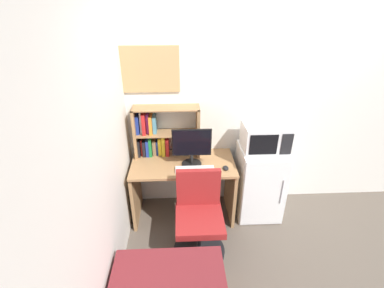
# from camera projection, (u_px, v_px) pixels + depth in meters

# --- Properties ---
(wall_back) EXTENTS (6.40, 0.04, 2.60)m
(wall_back) POSITION_uv_depth(u_px,v_px,m) (299.00, 104.00, 3.19)
(wall_back) COLOR silver
(wall_back) RESTS_ON ground_plane
(wall_left) EXTENTS (0.04, 4.40, 2.60)m
(wall_left) POSITION_uv_depth(u_px,v_px,m) (79.00, 198.00, 1.67)
(wall_left) COLOR silver
(wall_left) RESTS_ON ground_plane
(desk) EXTENTS (1.17, 0.62, 0.75)m
(desk) POSITION_uv_depth(u_px,v_px,m) (183.00, 180.00, 3.20)
(desk) COLOR #997047
(desk) RESTS_ON ground_plane
(hutch_bookshelf) EXTENTS (0.75, 0.22, 0.59)m
(hutch_bookshelf) POSITION_uv_depth(u_px,v_px,m) (158.00, 133.00, 3.14)
(hutch_bookshelf) COLOR #997047
(hutch_bookshelf) RESTS_ON desk
(monitor) EXTENTS (0.43, 0.22, 0.43)m
(monitor) POSITION_uv_depth(u_px,v_px,m) (192.00, 146.00, 2.95)
(monitor) COLOR black
(monitor) RESTS_ON desk
(keyboard) EXTENTS (0.42, 0.12, 0.02)m
(keyboard) POSITION_uv_depth(u_px,v_px,m) (195.00, 169.00, 2.95)
(keyboard) COLOR silver
(keyboard) RESTS_ON desk
(computer_mouse) EXTENTS (0.06, 0.09, 0.03)m
(computer_mouse) POSITION_uv_depth(u_px,v_px,m) (226.00, 168.00, 2.96)
(computer_mouse) COLOR black
(computer_mouse) RESTS_ON desk
(mini_fridge) EXTENTS (0.52, 0.52, 0.90)m
(mini_fridge) POSITION_uv_depth(u_px,v_px,m) (259.00, 182.00, 3.27)
(mini_fridge) COLOR white
(mini_fridge) RESTS_ON ground_plane
(microwave) EXTENTS (0.49, 0.36, 0.30)m
(microwave) POSITION_uv_depth(u_px,v_px,m) (265.00, 137.00, 3.00)
(microwave) COLOR silver
(microwave) RESTS_ON mini_fridge
(desk_chair) EXTENTS (0.54, 0.54, 0.89)m
(desk_chair) POSITION_uv_depth(u_px,v_px,m) (199.00, 221.00, 2.78)
(desk_chair) COLOR black
(desk_chair) RESTS_ON ground_plane
(wall_corkboard) EXTENTS (0.71, 0.02, 0.49)m
(wall_corkboard) POSITION_uv_depth(u_px,v_px,m) (146.00, 70.00, 2.89)
(wall_corkboard) COLOR tan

